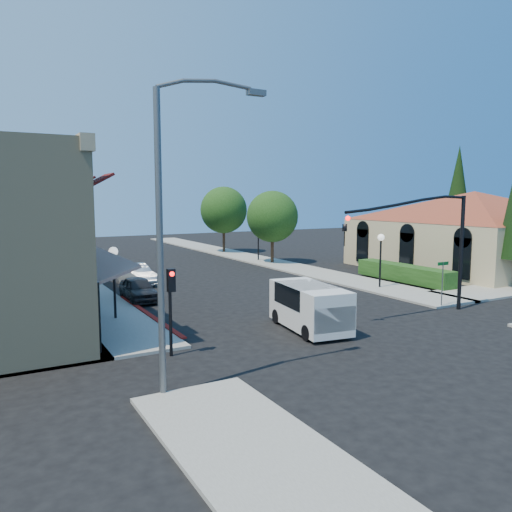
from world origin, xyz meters
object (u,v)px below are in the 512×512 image
street_name_sign (443,277)px  parked_car_b (136,274)px  lamppost_right_far (258,232)px  white_van (310,305)px  lamppost_left_far (67,241)px  parked_car_d (106,262)px  lamppost_right_near (381,247)px  street_tree_b (224,210)px  parked_car_a (139,289)px  secondary_signal (171,296)px  street_tree_a (272,217)px  parked_car_c (94,265)px  signal_mast_arm (433,234)px  cobra_streetlight (171,220)px  conifer_far (458,193)px  lamppost_left_near (114,264)px

street_name_sign → parked_car_b: bearing=129.0°
street_name_sign → lamppost_right_far: lamppost_right_far is taller
white_van → lamppost_left_far: bearing=109.7°
parked_car_d → lamppost_left_far: bearing=-137.7°
lamppost_right_near → white_van: lamppost_right_near is taller
street_tree_b → parked_car_a: (-15.00, -20.00, -3.86)m
secondary_signal → lamppost_right_far: lamppost_right_far is taller
lamppost_left_far → street_name_sign: bearing=-51.1°
secondary_signal → street_tree_a: bearing=50.8°
parked_car_d → lamppost_right_near: bearing=-59.4°
secondary_signal → parked_car_c: bearing=85.5°
white_van → parked_car_c: bearing=102.2°
street_tree_b → secondary_signal: size_ratio=2.11×
street_tree_a → signal_mast_arm: size_ratio=0.81×
cobra_streetlight → conifer_far: bearing=28.3°
lamppost_left_near → lamppost_right_far: 23.35m
conifer_far → street_tree_a: size_ratio=1.70×
lamppost_left_far → parked_car_a: bearing=-77.0°
street_tree_a → parked_car_a: size_ratio=1.61×
signal_mast_arm → white_van: 7.77m
cobra_streetlight → lamppost_right_far: bearing=55.8°
conifer_far → cobra_streetlight: bearing=-151.7°
parked_car_a → parked_car_d: parked_car_a is taller
secondary_signal → lamppost_right_near: 17.77m
street_tree_a → parked_car_a: 18.37m
lamppost_right_far → street_tree_b: bearing=87.9°
street_tree_b → lamppost_right_near: 24.07m
conifer_far → parked_car_c: bearing=169.2°
parked_car_a → parked_car_b: 5.56m
signal_mast_arm → lamppost_right_near: size_ratio=2.24×
white_van → lamppost_right_far: bearing=66.0°
conifer_far → lamppost_right_near: bearing=-152.9°
street_tree_a → secondary_signal: size_ratio=1.95×
street_name_sign → lamppost_left_far: lamppost_left_far is taller
street_name_sign → lamppost_left_near: bearing=160.1°
street_name_sign → parked_car_d: 26.89m
street_tree_a → cobra_streetlight: size_ratio=0.70×
street_tree_b → parked_car_d: (-13.76, -6.00, -3.95)m
cobra_streetlight → white_van: 9.67m
cobra_streetlight → lamppost_left_near: size_ratio=2.61×
conifer_far → street_tree_a: (-19.20, 4.00, -2.17)m
lamppost_left_far → lamppost_right_near: bearing=-39.5°
signal_mast_arm → parked_car_d: (-10.82, 24.50, -3.49)m
lamppost_right_near → white_van: bearing=-148.4°
street_tree_a → parked_car_d: size_ratio=1.51×
lamppost_right_far → white_van: size_ratio=0.75×
street_tree_b → parked_car_c: bearing=-153.5°
signal_mast_arm → parked_car_d: 27.01m
lamppost_right_far → lamppost_right_near: bearing=-90.0°
signal_mast_arm → parked_car_b: bearing=123.9°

